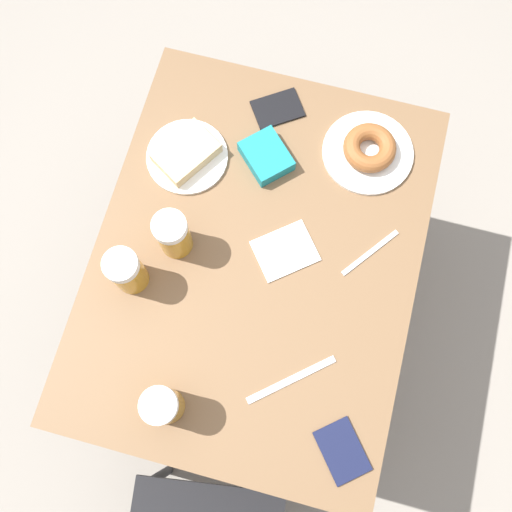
{
  "coord_description": "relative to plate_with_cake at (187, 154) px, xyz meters",
  "views": [
    {
      "loc": [
        -0.09,
        0.35,
        2.06
      ],
      "look_at": [
        0.0,
        0.0,
        0.73
      ],
      "focal_mm": 40.0,
      "sensor_mm": 36.0,
      "label": 1
    }
  ],
  "objects": [
    {
      "name": "fork",
      "position": [
        -0.51,
        0.13,
        -0.02
      ],
      "size": [
        0.12,
        0.15,
        0.0
      ],
      "rotation": [
        0.0,
        0.0,
        5.63
      ],
      "color": "silver",
      "rests_on": "table"
    },
    {
      "name": "plate_with_donut",
      "position": [
        -0.45,
        -0.13,
        0.0
      ],
      "size": [
        0.23,
        0.23,
        0.05
      ],
      "color": "white",
      "rests_on": "table"
    },
    {
      "name": "blue_pouch",
      "position": [
        -0.2,
        -0.05,
        0.0
      ],
      "size": [
        0.16,
        0.16,
        0.04
      ],
      "rotation": [
        0.0,
        0.0,
        2.35
      ],
      "color": "teal",
      "rests_on": "table"
    },
    {
      "name": "ground_plane",
      "position": [
        -0.24,
        0.22,
        -0.73
      ],
      "size": [
        8.0,
        8.0,
        0.0
      ],
      "primitive_type": "plane",
      "color": "gray"
    },
    {
      "name": "knife",
      "position": [
        -0.39,
        0.48,
        -0.02
      ],
      "size": [
        0.18,
        0.16,
        0.0
      ],
      "rotation": [
        0.0,
        0.0,
        2.27
      ],
      "color": "silver",
      "rests_on": "table"
    },
    {
      "name": "table",
      "position": [
        -0.24,
        0.22,
        -0.08
      ],
      "size": [
        0.79,
        1.03,
        0.71
      ],
      "color": "brown",
      "rests_on": "ground_plane"
    },
    {
      "name": "napkin_folded",
      "position": [
        -0.3,
        0.18,
        -0.02
      ],
      "size": [
        0.18,
        0.18,
        0.0
      ],
      "rotation": [
        0.0,
        0.0,
        3.82
      ],
      "color": "white",
      "rests_on": "table"
    },
    {
      "name": "plate_with_cake",
      "position": [
        0.0,
        0.0,
        0.0
      ],
      "size": [
        0.21,
        0.21,
        0.05
      ],
      "color": "white",
      "rests_on": "table"
    },
    {
      "name": "beer_mug_right",
      "position": [
        -0.14,
        0.61,
        0.06
      ],
      "size": [
        0.08,
        0.08,
        0.15
      ],
      "color": "#C68C23",
      "rests_on": "table"
    },
    {
      "name": "passport_far_edge",
      "position": [
        -0.19,
        -0.19,
        -0.01
      ],
      "size": [
        0.15,
        0.14,
        0.01
      ],
      "rotation": [
        0.0,
        0.0,
        5.31
      ],
      "color": "black",
      "rests_on": "table"
    },
    {
      "name": "passport_near_edge",
      "position": [
        -0.54,
        0.6,
        -0.01
      ],
      "size": [
        0.15,
        0.15,
        0.01
      ],
      "rotation": [
        0.0,
        0.0,
        3.83
      ],
      "color": "#141938",
      "rests_on": "table"
    },
    {
      "name": "beer_mug_left",
      "position": [
        -0.04,
        0.23,
        0.06
      ],
      "size": [
        0.08,
        0.08,
        0.15
      ],
      "color": "#C68C23",
      "rests_on": "table"
    },
    {
      "name": "beer_mug_center",
      "position": [
        0.04,
        0.34,
        0.06
      ],
      "size": [
        0.08,
        0.08,
        0.15
      ],
      "color": "#C68C23",
      "rests_on": "table"
    }
  ]
}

